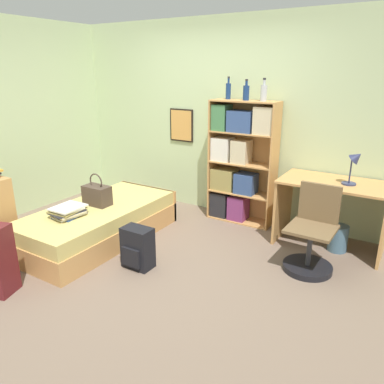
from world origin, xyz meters
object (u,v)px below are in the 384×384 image
(bottle_green, at_px, (228,91))
(waste_bin, at_px, (338,238))
(handbag, at_px, (97,195))
(bottle_clear, at_px, (264,92))
(desk_chair, at_px, (311,244))
(backpack, at_px, (137,248))
(bed, at_px, (100,223))
(book_stack_on_bed, at_px, (68,211))
(bottle_brown, at_px, (246,92))
(desk_lamp, at_px, (355,162))
(bookcase, at_px, (237,161))
(desk, at_px, (332,202))

(bottle_green, bearing_deg, waste_bin, -10.42)
(handbag, relative_size, bottle_clear, 1.44)
(desk_chair, height_order, backpack, desk_chair)
(bed, relative_size, handbag, 5.03)
(bottle_clear, bearing_deg, handbag, -137.31)
(book_stack_on_bed, bearing_deg, bottle_brown, 55.47)
(bottle_green, height_order, desk_lamp, bottle_green)
(handbag, relative_size, bookcase, 0.24)
(book_stack_on_bed, relative_size, desk_chair, 0.45)
(handbag, xyz_separation_m, desk_lamp, (2.60, 1.18, 0.48))
(desk, height_order, waste_bin, desk)
(desk, xyz_separation_m, desk_lamp, (0.18, -0.03, 0.49))
(bed, distance_m, book_stack_on_bed, 0.49)
(bed, bearing_deg, bottle_green, 57.67)
(bottle_brown, relative_size, desk, 0.22)
(desk_lamp, bearing_deg, book_stack_on_bed, -148.09)
(bed, relative_size, bottle_green, 6.98)
(bottle_brown, bearing_deg, bed, -130.29)
(book_stack_on_bed, relative_size, bottle_brown, 1.55)
(bed, bearing_deg, book_stack_on_bed, -97.41)
(bed, relative_size, bottle_clear, 7.24)
(bookcase, relative_size, bottle_clear, 5.94)
(bottle_clear, height_order, waste_bin, bottle_clear)
(bottle_brown, height_order, desk, bottle_brown)
(bed, distance_m, desk_chair, 2.41)
(book_stack_on_bed, xyz_separation_m, bottle_brown, (1.25, 1.81, 1.20))
(desk, bearing_deg, desk_lamp, -7.99)
(waste_bin, bearing_deg, book_stack_on_bed, -148.12)
(desk, bearing_deg, bottle_brown, 171.93)
(desk_lamp, xyz_separation_m, waste_bin, (-0.06, -0.04, -0.87))
(bottle_brown, relative_size, desk_chair, 0.29)
(book_stack_on_bed, bearing_deg, desk_lamp, 31.91)
(handbag, distance_m, bottle_brown, 2.17)
(bookcase, bearing_deg, desk_lamp, -7.85)
(book_stack_on_bed, height_order, bottle_green, bottle_green)
(bottle_brown, bearing_deg, handbag, -132.08)
(handbag, height_order, book_stack_on_bed, handbag)
(bookcase, height_order, bottle_clear, bottle_clear)
(bed, relative_size, book_stack_on_bed, 5.00)
(desk_chair, bearing_deg, desk_lamp, 69.62)
(bottle_green, xyz_separation_m, bottle_clear, (0.50, -0.07, -0.00))
(backpack, relative_size, waste_bin, 1.44)
(backpack, bearing_deg, bottle_clear, 69.97)
(bottle_green, height_order, waste_bin, bottle_green)
(book_stack_on_bed, bearing_deg, desk_chair, 23.11)
(desk, height_order, backpack, desk)
(bottle_green, bearing_deg, desk_chair, -31.37)
(handbag, bearing_deg, bottle_brown, 47.92)
(book_stack_on_bed, relative_size, bottle_green, 1.40)
(waste_bin, bearing_deg, desk_lamp, 33.32)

